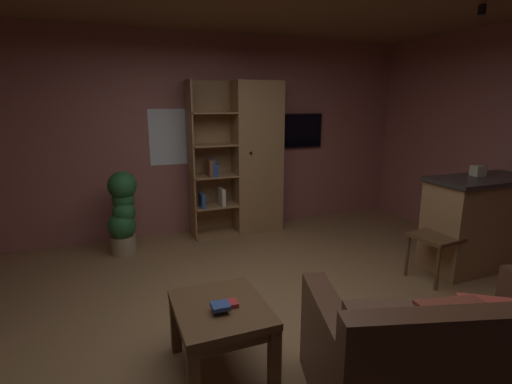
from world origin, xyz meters
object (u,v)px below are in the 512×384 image
(wall_mounted_tv, at_px, (294,131))
(table_book_1, at_px, (220,306))
(tissue_box, at_px, (478,171))
(leather_couch, at_px, (448,363))
(potted_floor_plant, at_px, (123,212))
(kitchen_bar_counter, at_px, (489,221))
(bookshelf_cabinet, at_px, (251,159))
(dining_chair, at_px, (442,229))
(coffee_table, at_px, (221,318))
(table_book_0, at_px, (230,304))

(wall_mounted_tv, bearing_deg, table_book_1, -124.29)
(tissue_box, bearing_deg, leather_couch, -142.72)
(leather_couch, xyz_separation_m, potted_floor_plant, (-1.66, 3.22, 0.22))
(kitchen_bar_counter, relative_size, wall_mounted_tv, 1.73)
(kitchen_bar_counter, height_order, tissue_box, tissue_box)
(table_book_1, height_order, wall_mounted_tv, wall_mounted_tv)
(bookshelf_cabinet, distance_m, tissue_box, 2.75)
(dining_chair, distance_m, potted_floor_plant, 3.56)
(table_book_1, bearing_deg, tissue_box, 13.58)
(coffee_table, distance_m, potted_floor_plant, 2.46)
(table_book_1, height_order, dining_chair, dining_chair)
(table_book_1, xyz_separation_m, wall_mounted_tv, (2.02, 2.96, 0.86))
(tissue_box, height_order, coffee_table, tissue_box)
(coffee_table, bearing_deg, table_book_1, -106.80)
(leather_couch, distance_m, wall_mounted_tv, 3.95)
(dining_chair, bearing_deg, kitchen_bar_counter, 4.72)
(table_book_0, xyz_separation_m, potted_floor_plant, (-0.57, 2.43, 0.03))
(coffee_table, height_order, dining_chair, dining_chair)
(dining_chair, bearing_deg, bookshelf_cabinet, 120.73)
(tissue_box, height_order, wall_mounted_tv, wall_mounted_tv)
(table_book_0, bearing_deg, dining_chair, 12.52)
(wall_mounted_tv, bearing_deg, potted_floor_plant, -169.10)
(kitchen_bar_counter, relative_size, table_book_0, 14.48)
(coffee_table, relative_size, potted_floor_plant, 0.68)
(tissue_box, bearing_deg, coffee_table, -167.67)
(kitchen_bar_counter, bearing_deg, wall_mounted_tv, 118.73)
(coffee_table, bearing_deg, wall_mounted_tv, 55.32)
(potted_floor_plant, bearing_deg, table_book_1, -78.78)
(potted_floor_plant, bearing_deg, table_book_0, -76.76)
(table_book_1, relative_size, dining_chair, 0.12)
(bookshelf_cabinet, xyz_separation_m, wall_mounted_tv, (0.78, 0.21, 0.36))
(dining_chair, bearing_deg, tissue_box, 14.79)
(bookshelf_cabinet, bearing_deg, table_book_1, -114.34)
(kitchen_bar_counter, xyz_separation_m, tissue_box, (-0.15, 0.10, 0.56))
(kitchen_bar_counter, distance_m, potted_floor_plant, 4.19)
(coffee_table, distance_m, dining_chair, 2.56)
(tissue_box, bearing_deg, dining_chair, -165.21)
(coffee_table, height_order, wall_mounted_tv, wall_mounted_tv)
(dining_chair, height_order, potted_floor_plant, potted_floor_plant)
(tissue_box, height_order, table_book_1, tissue_box)
(wall_mounted_tv, bearing_deg, kitchen_bar_counter, -61.27)
(tissue_box, relative_size, dining_chair, 0.13)
(leather_couch, xyz_separation_m, dining_chair, (1.36, 1.33, 0.23))
(tissue_box, height_order, leather_couch, tissue_box)
(potted_floor_plant, bearing_deg, tissue_box, -25.44)
(kitchen_bar_counter, bearing_deg, bookshelf_cabinet, 134.24)
(table_book_1, distance_m, potted_floor_plant, 2.53)
(tissue_box, distance_m, wall_mounted_tv, 2.49)
(bookshelf_cabinet, height_order, coffee_table, bookshelf_cabinet)
(leather_couch, relative_size, table_book_0, 16.29)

